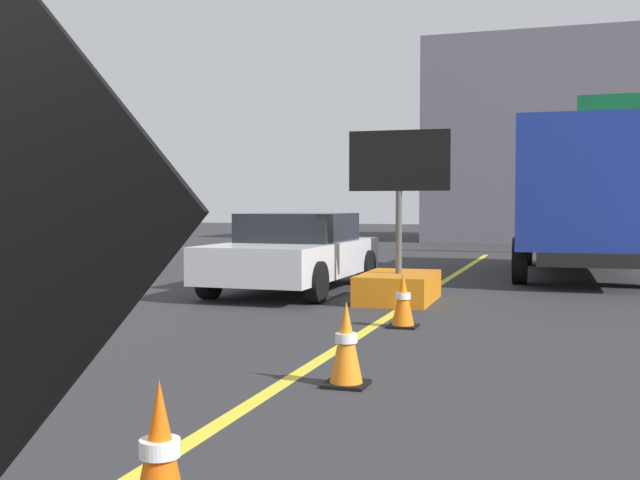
# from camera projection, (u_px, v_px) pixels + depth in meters

# --- Properties ---
(lane_center_stripe) EXTENTS (0.14, 36.00, 0.01)m
(lane_center_stripe) POSITION_uv_depth(u_px,v_px,m) (270.00, 392.00, 6.22)
(lane_center_stripe) COLOR yellow
(lane_center_stripe) RESTS_ON ground
(arrow_board_trailer) EXTENTS (1.60, 1.82, 2.70)m
(arrow_board_trailer) POSITION_uv_depth(u_px,v_px,m) (399.00, 271.00, 12.02)
(arrow_board_trailer) COLOR orange
(arrow_board_trailer) RESTS_ON ground
(box_truck) EXTENTS (2.76, 7.46, 3.14)m
(box_truck) POSITION_uv_depth(u_px,v_px,m) (581.00, 196.00, 16.31)
(box_truck) COLOR black
(box_truck) RESTS_ON ground
(pickup_car) EXTENTS (2.09, 4.58, 1.38)m
(pickup_car) POSITION_uv_depth(u_px,v_px,m) (295.00, 252.00, 13.55)
(pickup_car) COLOR silver
(pickup_car) RESTS_ON ground
(traffic_cone_near_sign) EXTENTS (0.36, 0.36, 0.73)m
(traffic_cone_near_sign) POSITION_uv_depth(u_px,v_px,m) (160.00, 460.00, 3.49)
(traffic_cone_near_sign) COLOR black
(traffic_cone_near_sign) RESTS_ON ground
(traffic_cone_mid_lane) EXTENTS (0.36, 0.36, 0.72)m
(traffic_cone_mid_lane) POSITION_uv_depth(u_px,v_px,m) (346.00, 344.00, 6.42)
(traffic_cone_mid_lane) COLOR black
(traffic_cone_mid_lane) RESTS_ON ground
(traffic_cone_far_lane) EXTENTS (0.36, 0.36, 0.69)m
(traffic_cone_far_lane) POSITION_uv_depth(u_px,v_px,m) (403.00, 300.00, 9.50)
(traffic_cone_far_lane) COLOR black
(traffic_cone_far_lane) RESTS_ON ground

